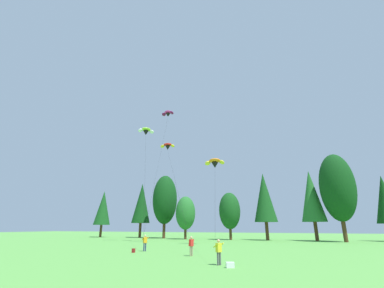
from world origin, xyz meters
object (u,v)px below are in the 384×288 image
(kite_flyer_mid, at_px, (191,244))
(picnic_cooler, at_px, (230,265))
(kite_flyer_far, at_px, (219,250))
(parafoil_kite_high_magenta, at_px, (168,114))
(parafoil_kite_mid_red_yellow, at_px, (168,146))
(parafoil_kite_low_lime_white, at_px, (146,131))
(parafoil_kite_far_orange, at_px, (215,163))
(kite_flyer_near, at_px, (145,241))
(backpack, at_px, (133,251))

(kite_flyer_mid, height_order, picnic_cooler, kite_flyer_mid)
(kite_flyer_far, relative_size, parafoil_kite_high_magenta, 0.08)
(kite_flyer_far, relative_size, parafoil_kite_mid_red_yellow, 0.10)
(parafoil_kite_high_magenta, relative_size, parafoil_kite_low_lime_white, 1.13)
(parafoil_kite_far_orange, height_order, picnic_cooler, parafoil_kite_far_orange)
(kite_flyer_near, relative_size, parafoil_kite_far_orange, 0.09)
(kite_flyer_near, distance_m, picnic_cooler, 14.10)
(kite_flyer_far, height_order, parafoil_kite_high_magenta, parafoil_kite_high_magenta)
(parafoil_kite_low_lime_white, height_order, picnic_cooler, parafoil_kite_low_lime_white)
(parafoil_kite_low_lime_white, relative_size, picnic_cooler, 36.95)
(parafoil_kite_low_lime_white, distance_m, backpack, 27.31)
(picnic_cooler, bearing_deg, parafoil_kite_mid_red_yellow, 102.89)
(picnic_cooler, bearing_deg, parafoil_kite_far_orange, 85.44)
(parafoil_kite_high_magenta, relative_size, picnic_cooler, 41.89)
(kite_flyer_mid, bearing_deg, kite_flyer_near, 157.03)
(kite_flyer_far, distance_m, picnic_cooler, 1.54)
(kite_flyer_near, height_order, parafoil_kite_high_magenta, parafoil_kite_high_magenta)
(parafoil_kite_high_magenta, relative_size, parafoil_kite_far_orange, 1.10)
(parafoil_kite_high_magenta, height_order, picnic_cooler, parafoil_kite_high_magenta)
(parafoil_kite_high_magenta, bearing_deg, kite_flyer_near, -71.16)
(kite_flyer_mid, height_order, parafoil_kite_high_magenta, parafoil_kite_high_magenta)
(parafoil_kite_high_magenta, xyz_separation_m, parafoil_kite_far_orange, (9.51, -2.23, -10.76))
(kite_flyer_mid, xyz_separation_m, parafoil_kite_high_magenta, (-11.28, 16.87, 21.77))
(parafoil_kite_high_magenta, xyz_separation_m, parafoil_kite_low_lime_white, (-4.77, 0.41, -2.72))
(kite_flyer_far, bearing_deg, picnic_cooler, -41.31)
(kite_flyer_near, xyz_separation_m, parafoil_kite_low_lime_white, (-9.60, 14.54, 19.04))
(parafoil_kite_high_magenta, height_order, backpack, parafoil_kite_high_magenta)
(kite_flyer_mid, bearing_deg, parafoil_kite_far_orange, 96.89)
(kite_flyer_near, distance_m, parafoil_kite_mid_red_yellow, 20.88)
(kite_flyer_far, relative_size, parafoil_kite_far_orange, 0.09)
(kite_flyer_mid, relative_size, picnic_cooler, 3.25)
(kite_flyer_mid, height_order, parafoil_kite_far_orange, parafoil_kite_far_orange)
(backpack, bearing_deg, kite_flyer_far, -123.29)
(kite_flyer_near, bearing_deg, parafoil_kite_high_magenta, 108.84)
(parafoil_kite_mid_red_yellow, bearing_deg, kite_flyer_far, -55.02)
(kite_flyer_far, xyz_separation_m, parafoil_kite_low_lime_white, (-19.96, 22.03, 19.04))
(kite_flyer_near, height_order, backpack, kite_flyer_near)
(parafoil_kite_far_orange, relative_size, backpack, 49.56)
(kite_flyer_far, bearing_deg, parafoil_kite_far_orange, 106.31)
(kite_flyer_near, height_order, kite_flyer_mid, same)
(backpack, relative_size, picnic_cooler, 0.77)
(kite_flyer_mid, distance_m, backpack, 6.84)
(kite_flyer_far, distance_m, backpack, 12.11)
(picnic_cooler, bearing_deg, kite_flyer_mid, 108.26)
(parafoil_kite_far_orange, distance_m, parafoil_kite_low_lime_white, 16.60)
(backpack, bearing_deg, picnic_cooler, -124.53)
(parafoil_kite_far_orange, bearing_deg, backpack, -109.97)
(kite_flyer_near, distance_m, backpack, 1.93)
(kite_flyer_near, xyz_separation_m, parafoil_kite_mid_red_yellow, (-4.41, 13.62, 15.19))
(kite_flyer_mid, relative_size, parafoil_kite_high_magenta, 0.08)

